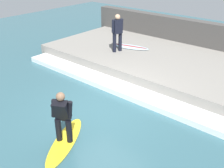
{
  "coord_description": "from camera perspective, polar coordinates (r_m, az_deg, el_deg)",
  "views": [
    {
      "loc": [
        -5.01,
        -4.6,
        4.28
      ],
      "look_at": [
        0.43,
        0.0,
        0.7
      ],
      "focal_mm": 42.0,
      "sensor_mm": 36.0,
      "label": 1
    }
  ],
  "objects": [
    {
      "name": "concrete_ledge",
      "position": [
        10.78,
        11.88,
        4.18
      ],
      "size": [
        4.4,
        10.6,
        0.52
      ],
      "primitive_type": "cube",
      "color": "gray",
      "rests_on": "ground_plane"
    },
    {
      "name": "ground_plane",
      "position": [
        8.04,
        -2.01,
        -5.53
      ],
      "size": [
        28.0,
        28.0,
        0.0
      ],
      "primitive_type": "plane",
      "color": "#335B66"
    },
    {
      "name": "wave_foam_crest",
      "position": [
        8.85,
        3.57,
        -1.59
      ],
      "size": [
        0.75,
        10.07,
        0.19
      ],
      "primitive_type": "cube",
      "color": "white",
      "rests_on": "ground_plane"
    },
    {
      "name": "back_wall",
      "position": [
        12.71,
        17.61,
        9.51
      ],
      "size": [
        0.5,
        11.13,
        1.59
      ],
      "primitive_type": "cube",
      "color": "#474442",
      "rests_on": "ground_plane"
    },
    {
      "name": "surfboard_riding",
      "position": [
        6.86,
        -10.21,
        -12.16
      ],
      "size": [
        2.03,
        1.4,
        0.06
      ],
      "color": "yellow",
      "rests_on": "ground_plane"
    },
    {
      "name": "surfer_waiting_near",
      "position": [
        10.98,
        1.19,
        11.46
      ],
      "size": [
        0.51,
        0.35,
        1.56
      ],
      "color": "black",
      "rests_on": "concrete_ledge"
    },
    {
      "name": "surfboard_waiting_near",
      "position": [
        11.74,
        3.97,
        8.11
      ],
      "size": [
        0.97,
        1.81,
        0.07
      ],
      "color": "silver",
      "rests_on": "concrete_ledge"
    },
    {
      "name": "surfer_riding",
      "position": [
        6.4,
        -10.77,
        -6.65
      ],
      "size": [
        0.51,
        0.54,
        1.36
      ],
      "color": "black",
      "rests_on": "surfboard_riding"
    }
  ]
}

